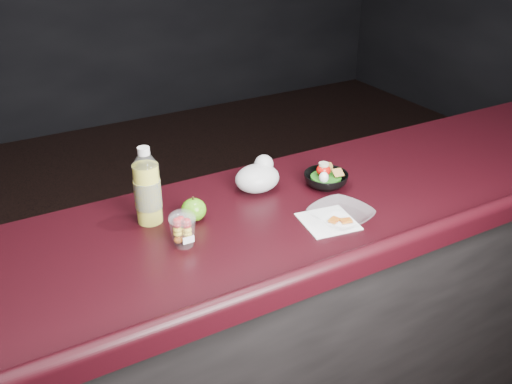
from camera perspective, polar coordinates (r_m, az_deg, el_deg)
counter at (r=2.08m, az=-1.57°, el=-15.16°), size 4.06×0.71×1.02m
lemonade_bottle at (r=1.77m, az=-10.79°, el=0.07°), size 0.08×0.08×0.25m
fruit_cup at (r=1.65m, az=-7.33°, el=-3.60°), size 0.08×0.08×0.11m
green_apple at (r=1.79m, az=-6.24°, el=-1.76°), size 0.08×0.08×0.08m
plastic_bag at (r=1.95m, az=0.22°, el=1.56°), size 0.16×0.13×0.12m
snack_bowl at (r=2.00m, az=6.97°, el=1.33°), size 0.18×0.18×0.08m
takeout_bowl at (r=1.79m, az=8.46°, el=-2.42°), size 0.22×0.22×0.05m
paper_napkin at (r=1.79m, az=7.21°, el=-2.94°), size 0.18×0.18×0.00m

